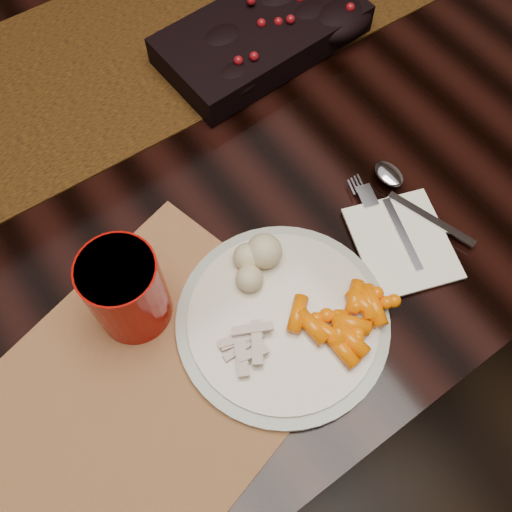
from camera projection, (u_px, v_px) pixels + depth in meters
floor at (213, 314)px, 1.51m from camera, size 5.00×5.00×0.00m
dining_table at (201, 250)px, 1.17m from camera, size 1.80×1.00×0.75m
table_runner at (101, 67)px, 0.89m from camera, size 1.74×0.41×0.00m
centerpiece at (262, 30)px, 0.88m from camera, size 0.33×0.18×0.06m
placemat_main at (137, 400)px, 0.66m from camera, size 0.50×0.42×0.00m
dinner_plate at (283, 321)px, 0.69m from camera, size 0.29×0.29×0.01m
baby_carrots at (337, 314)px, 0.68m from camera, size 0.13×0.11×0.02m
mashed_potatoes at (253, 261)px, 0.70m from camera, size 0.09×0.09×0.04m
turkey_shreds at (251, 346)px, 0.66m from camera, size 0.09×0.09×0.02m
napkin at (402, 243)px, 0.75m from camera, size 0.16×0.17×0.00m
fork at (393, 224)px, 0.75m from camera, size 0.06×0.14×0.00m
spoon at (418, 205)px, 0.77m from camera, size 0.08×0.16×0.00m
red_cup at (126, 291)px, 0.65m from camera, size 0.09×0.09×0.12m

